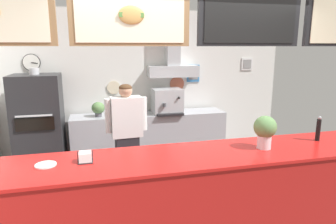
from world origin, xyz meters
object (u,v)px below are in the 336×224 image
object	(u,v)px
potted_basil	(98,108)
pepper_grinder	(318,129)
pizza_oven	(39,127)
potted_oregano	(125,107)
condiment_plate	(46,165)
basil_vase	(265,131)
napkin_holder	(85,157)
shop_worker	(127,138)
espresso_machine	(167,101)

from	to	relation	value
potted_basil	pepper_grinder	distance (m)	3.33
pizza_oven	potted_basil	world-z (taller)	pizza_oven
potted_oregano	potted_basil	bearing A→B (deg)	-173.88
potted_oregano	pepper_grinder	bearing A→B (deg)	-52.72
condiment_plate	basil_vase	size ratio (longest dim) A/B	0.54
basil_vase	pepper_grinder	bearing A→B (deg)	7.32
pizza_oven	napkin_holder	distance (m)	2.47
pepper_grinder	potted_basil	bearing A→B (deg)	133.93
pizza_oven	condiment_plate	world-z (taller)	pizza_oven
potted_oregano	condiment_plate	xyz separation A→B (m)	(-0.93, -2.49, 0.01)
pizza_oven	napkin_holder	bearing A→B (deg)	-71.64
shop_worker	napkin_holder	size ratio (longest dim) A/B	11.91
shop_worker	pepper_grinder	size ratio (longest dim) A/B	5.83
pizza_oven	shop_worker	distance (m)	1.63
espresso_machine	pepper_grinder	xyz separation A→B (m)	(1.11, -2.40, 0.07)
shop_worker	condiment_plate	distance (m)	1.59
pizza_oven	pepper_grinder	bearing A→B (deg)	-35.36
pizza_oven	napkin_holder	xyz separation A→B (m)	(0.77, -2.33, 0.28)
potted_oregano	condiment_plate	world-z (taller)	potted_oregano
potted_oregano	basil_vase	xyz separation A→B (m)	(1.15, -2.53, 0.19)
basil_vase	napkin_holder	bearing A→B (deg)	178.35
potted_basil	condiment_plate	size ratio (longest dim) A/B	1.38
potted_basil	napkin_holder	bearing A→B (deg)	-93.54
pizza_oven	potted_oregano	world-z (taller)	pizza_oven
espresso_machine	potted_basil	distance (m)	1.19
shop_worker	potted_oregano	xyz separation A→B (m)	(0.09, 1.16, 0.21)
shop_worker	basil_vase	world-z (taller)	shop_worker
potted_oregano	shop_worker	bearing A→B (deg)	-94.51
espresso_machine	basil_vase	distance (m)	2.53
shop_worker	espresso_machine	xyz separation A→B (m)	(0.84, 1.12, 0.29)
shop_worker	potted_oregano	size ratio (longest dim) A/B	6.35
napkin_holder	pizza_oven	bearing A→B (deg)	108.36
shop_worker	potted_basil	xyz separation A→B (m)	(-0.36, 1.11, 0.22)
shop_worker	napkin_holder	xyz separation A→B (m)	(-0.51, -1.33, 0.26)
espresso_machine	potted_basil	size ratio (longest dim) A/B	2.04
shop_worker	basil_vase	distance (m)	1.90
potted_oregano	napkin_holder	xyz separation A→B (m)	(-0.60, -2.48, 0.05)
pizza_oven	potted_oregano	size ratio (longest dim) A/B	6.99
napkin_holder	basil_vase	xyz separation A→B (m)	(1.75, -0.05, 0.14)
pizza_oven	espresso_machine	world-z (taller)	pizza_oven
pizza_oven	espresso_machine	bearing A→B (deg)	3.01
pepper_grinder	condiment_plate	distance (m)	2.79
shop_worker	condiment_plate	size ratio (longest dim) A/B	8.90
potted_oregano	napkin_holder	bearing A→B (deg)	-103.55
espresso_machine	napkin_holder	bearing A→B (deg)	-118.79
shop_worker	pepper_grinder	bearing A→B (deg)	142.07
potted_basil	shop_worker	bearing A→B (deg)	-72.18
shop_worker	espresso_machine	size ratio (longest dim) A/B	3.16
shop_worker	potted_oregano	bearing A→B (deg)	-99.05
potted_basil	basil_vase	distance (m)	2.96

